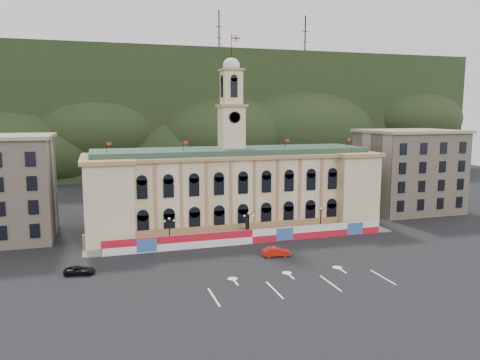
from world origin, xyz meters
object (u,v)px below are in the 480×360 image
object	(u,v)px
lamp_center	(249,224)
black_suv	(80,270)
statue	(247,233)
red_sedan	(276,252)

from	to	relation	value
lamp_center	black_suv	size ratio (longest dim) A/B	1.14
statue	lamp_center	bearing A→B (deg)	-90.00
statue	black_suv	bearing A→B (deg)	-159.15
red_sedan	black_suv	bearing A→B (deg)	98.80
lamp_center	statue	bearing A→B (deg)	90.00
red_sedan	lamp_center	bearing A→B (deg)	17.10
statue	red_sedan	size ratio (longest dim) A/B	0.79
lamp_center	red_sedan	size ratio (longest dim) A/B	1.10
lamp_center	red_sedan	bearing A→B (deg)	-82.01
statue	red_sedan	bearing A→B (deg)	-82.73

